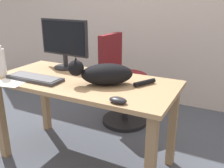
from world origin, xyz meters
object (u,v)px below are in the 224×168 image
object	(u,v)px
monitor	(64,42)
keyboard	(35,78)
office_chair	(121,86)
computer_mouse	(118,100)
cat	(104,74)
water_bottle	(1,62)

from	to	relation	value
monitor	keyboard	size ratio (longest dim) A/B	1.09
office_chair	computer_mouse	distance (m)	1.17
keyboard	cat	world-z (taller)	cat
monitor	cat	xyz separation A→B (m)	(0.51, -0.23, -0.15)
keyboard	computer_mouse	world-z (taller)	computer_mouse
cat	water_bottle	xyz separation A→B (m)	(-0.79, -0.18, 0.03)
office_chair	cat	size ratio (longest dim) A/B	1.75
monitor	water_bottle	distance (m)	0.52
water_bottle	office_chair	bearing A→B (deg)	59.63
computer_mouse	keyboard	bearing A→B (deg)	171.52
keyboard	water_bottle	xyz separation A→B (m)	(-0.28, -0.04, 0.10)
office_chair	water_bottle	size ratio (longest dim) A/B	3.90
cat	computer_mouse	size ratio (longest dim) A/B	4.87
monitor	keyboard	world-z (taller)	monitor
computer_mouse	monitor	bearing A→B (deg)	146.66
monitor	computer_mouse	size ratio (longest dim) A/B	4.37
monitor	water_bottle	bearing A→B (deg)	-124.43
keyboard	water_bottle	size ratio (longest dim) A/B	1.83
cat	water_bottle	size ratio (longest dim) A/B	2.23
keyboard	water_bottle	distance (m)	0.30
office_chair	computer_mouse	xyz separation A→B (m)	(0.45, -1.04, 0.31)
monitor	computer_mouse	distance (m)	0.91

